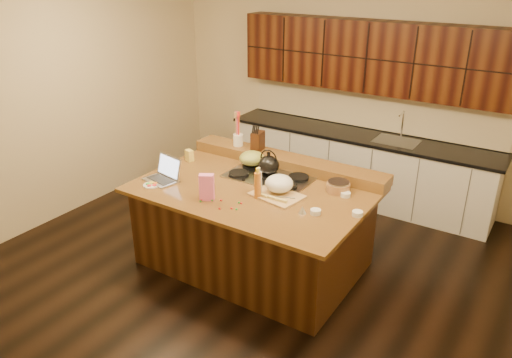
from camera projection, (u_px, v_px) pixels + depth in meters
The scene contains 31 objects.
room at pixel (253, 149), 5.01m from camera, with size 5.52×5.02×2.72m.
island at pixel (253, 226), 5.37m from camera, with size 2.40×1.60×0.92m.
back_ledge at pixel (287, 161), 5.70m from camera, with size 2.40×0.30×0.12m, color black.
cooktop at pixel (268, 177), 5.41m from camera, with size 0.92×0.52×0.05m.
back_counter at pixel (362, 130), 6.72m from camera, with size 3.70×0.66×2.40m.
kettle at pixel (269, 165), 5.36m from camera, with size 0.23×0.23×0.21m, color black.
green_bowl at pixel (252, 158), 5.61m from camera, with size 0.29×0.29×0.16m, color olive.
laptop at pixel (165, 174), 5.35m from camera, with size 0.41×0.35×0.25m.
oil_bottle at pixel (258, 185), 4.91m from camera, with size 0.07×0.07×0.27m, color #BA6C20.
vinegar_bottle at pixel (259, 184), 4.97m from camera, with size 0.06×0.06×0.25m, color silver.
wooden_tray at pixel (279, 186), 5.01m from camera, with size 0.55×0.44×0.20m.
ramekin_a at pixel (316, 212), 4.64m from camera, with size 0.10×0.10×0.04m, color white.
ramekin_b at pixel (357, 214), 4.61m from camera, with size 0.10×0.10×0.04m, color white.
ramekin_c at pixel (346, 194), 4.99m from camera, with size 0.10×0.10×0.04m, color white.
strainer_bowl at pixel (338, 187), 5.09m from camera, with size 0.24×0.24×0.09m, color #996B3F.
kitchen_timer at pixel (302, 210), 4.65m from camera, with size 0.08×0.08×0.07m, color silver.
pink_bag at pixel (207, 187), 4.88m from camera, with size 0.14×0.08×0.27m, color pink.
candy_plate at pixel (152, 185), 5.23m from camera, with size 0.18×0.18×0.01m, color white.
package_box at pixel (189, 156), 5.84m from camera, with size 0.10×0.07×0.13m, color #F1D655.
utensil_crock at pixel (238, 140), 5.98m from camera, with size 0.12×0.12×0.14m, color white.
knife_block at pixel (258, 141), 5.83m from camera, with size 0.11×0.18×0.22m, color black.
gumdrop_0 at pixel (220, 209), 4.73m from camera, with size 0.02×0.02×0.02m, color red.
gumdrop_1 at pixel (212, 200), 4.89m from camera, with size 0.02×0.02×0.02m, color #198C26.
gumdrop_2 at pixel (241, 203), 4.84m from camera, with size 0.02×0.02×0.02m, color red.
gumdrop_3 at pixel (209, 200), 4.91m from camera, with size 0.02×0.02×0.02m, color #198C26.
gumdrop_4 at pixel (221, 200), 4.89m from camera, with size 0.02×0.02×0.02m, color red.
gumdrop_5 at pixel (239, 203), 4.85m from camera, with size 0.02×0.02×0.02m, color #198C26.
gumdrop_6 at pixel (201, 200), 4.90m from camera, with size 0.02×0.02×0.02m, color red.
gumdrop_7 at pixel (236, 209), 4.72m from camera, with size 0.02×0.02×0.02m, color #198C26.
gumdrop_8 at pixel (232, 208), 4.74m from camera, with size 0.02×0.02×0.02m, color red.
gumdrop_9 at pixel (200, 201), 4.87m from camera, with size 0.02×0.02×0.02m, color #198C26.
Camera 1 is at (2.57, -3.94, 3.10)m, focal length 35.00 mm.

